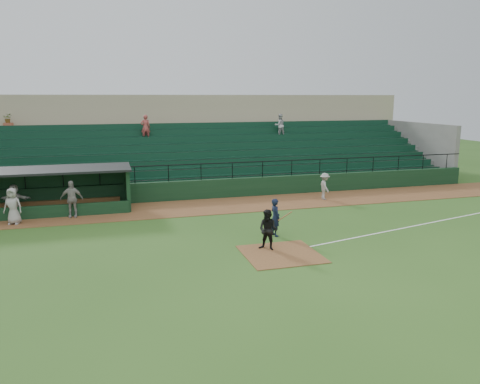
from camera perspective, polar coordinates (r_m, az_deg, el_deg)
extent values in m
plane|color=#2F571C|center=(20.02, 3.99, -6.68)|extent=(90.00, 90.00, 0.00)
cube|color=brown|center=(27.39, -1.74, -1.64)|extent=(40.00, 4.00, 0.03)
cube|color=brown|center=(19.13, 5.02, -7.53)|extent=(3.00, 3.00, 0.03)
cube|color=white|center=(24.79, 20.69, -3.82)|extent=(17.49, 4.44, 0.01)
cube|color=black|center=(29.36, -2.81, 0.41)|extent=(36.00, 0.35, 1.20)
cylinder|color=black|center=(29.10, -2.84, 3.51)|extent=(36.00, 0.06, 0.06)
cube|color=slate|center=(33.90, -4.74, 3.93)|extent=(36.00, 9.00, 3.60)
cube|color=#0E3421|center=(33.35, -4.59, 4.59)|extent=(34.56, 8.00, 4.05)
cube|color=slate|center=(41.36, 20.59, 5.02)|extent=(0.35, 9.50, 4.20)
cube|color=tan|center=(40.11, -6.63, 7.08)|extent=(38.00, 3.00, 6.40)
cube|color=slate|center=(38.11, -6.14, 7.61)|extent=(36.00, 2.00, 0.20)
cylinder|color=#A55138|center=(38.00, -26.31, 7.09)|extent=(0.70, 0.70, 0.60)
imported|color=#2D5923|center=(37.97, -26.40, 8.04)|extent=(0.59, 0.51, 0.66)
imported|color=#B7B7B7|center=(37.26, 4.86, 8.08)|extent=(0.87, 0.68, 1.78)
imported|color=#AA433E|center=(34.94, -11.41, 7.70)|extent=(0.67, 0.44, 1.83)
cube|color=black|center=(28.88, -22.10, 0.50)|extent=(8.50, 0.20, 2.30)
cube|color=black|center=(27.45, -13.53, 0.49)|extent=(0.20, 2.60, 2.30)
cube|color=black|center=(27.41, -22.55, 2.48)|extent=(8.90, 3.20, 0.12)
cube|color=olive|center=(28.66, -22.04, -1.41)|extent=(7.65, 0.40, 0.50)
cube|color=black|center=(26.46, -22.53, -2.25)|extent=(8.50, 0.12, 0.70)
imported|color=black|center=(21.37, 4.31, -3.09)|extent=(0.48, 0.67, 1.74)
cylinder|color=olive|center=(21.31, 5.51, -2.92)|extent=(0.79, 0.34, 0.35)
imported|color=black|center=(19.39, 3.44, -4.64)|extent=(1.05, 1.03, 1.71)
imported|color=#A29D98|center=(29.25, 10.26, 0.69)|extent=(0.72, 1.12, 1.64)
imported|color=#9E9994|center=(26.03, -19.80, -0.80)|extent=(1.17, 0.56, 1.94)
imported|color=#A6A19B|center=(25.75, -25.90, -1.55)|extent=(1.01, 0.79, 1.82)
imported|color=#ADA7A2|center=(27.51, -25.71, -0.88)|extent=(1.66, 0.86, 1.71)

